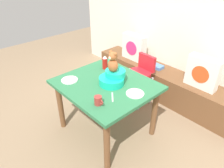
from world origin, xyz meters
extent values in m
plane|color=#8C7256|center=(0.00, 0.00, 0.00)|extent=(8.00, 8.00, 0.00)
cube|color=silver|center=(0.00, 1.51, 1.30)|extent=(4.40, 0.10, 2.60)
cube|color=brown|center=(0.00, 1.24, 0.23)|extent=(2.60, 0.44, 0.46)
cube|color=white|center=(-0.65, 1.22, 0.68)|extent=(0.44, 0.14, 0.44)
cylinder|color=#E02D72|center=(-0.65, 1.14, 0.68)|extent=(0.24, 0.01, 0.24)
cube|color=white|center=(0.61, 1.22, 0.68)|extent=(0.44, 0.14, 0.44)
cylinder|color=#D84C1E|center=(0.61, 1.14, 0.68)|extent=(0.24, 0.01, 0.24)
cube|color=#4F7EBE|center=(-0.15, 1.24, 0.49)|extent=(0.20, 0.14, 0.05)
cube|color=#2D7247|center=(0.00, 0.00, 0.72)|extent=(1.11, 0.98, 0.04)
cylinder|color=brown|center=(-0.46, -0.40, 0.35)|extent=(0.07, 0.07, 0.70)
cylinder|color=brown|center=(0.46, -0.40, 0.35)|extent=(0.07, 0.07, 0.70)
cylinder|color=brown|center=(-0.46, 0.40, 0.35)|extent=(0.07, 0.07, 0.70)
cylinder|color=brown|center=(0.46, 0.40, 0.35)|extent=(0.07, 0.07, 0.70)
cylinder|color=red|center=(-0.13, 0.79, 0.51)|extent=(0.34, 0.34, 0.10)
cube|color=red|center=(-0.13, 0.93, 0.67)|extent=(0.30, 0.06, 0.24)
cube|color=white|center=(-0.14, 0.61, 0.58)|extent=(0.31, 0.21, 0.02)
cylinder|color=silver|center=(-0.27, 0.65, 0.23)|extent=(0.03, 0.03, 0.46)
cylinder|color=silver|center=(0.01, 0.65, 0.23)|extent=(0.03, 0.03, 0.46)
cylinder|color=silver|center=(-0.27, 0.93, 0.23)|extent=(0.03, 0.03, 0.46)
cylinder|color=silver|center=(0.01, 0.93, 0.23)|extent=(0.03, 0.03, 0.46)
cylinder|color=#15C3A2|center=(0.05, 0.04, 0.79)|extent=(0.30, 0.30, 0.09)
cylinder|color=#15C3A2|center=(0.05, 0.10, 0.86)|extent=(0.24, 0.24, 0.07)
ellipsoid|color=#A95C30|center=(0.05, 0.06, 0.97)|extent=(0.13, 0.11, 0.15)
sphere|color=#A95C30|center=(0.05, 0.06, 1.09)|extent=(0.10, 0.10, 0.10)
sphere|color=beige|center=(0.05, 0.02, 1.08)|extent=(0.04, 0.04, 0.04)
sphere|color=#A95C30|center=(0.02, 0.06, 1.13)|extent=(0.04, 0.04, 0.04)
sphere|color=#A95C30|center=(0.09, 0.06, 1.13)|extent=(0.04, 0.04, 0.04)
cylinder|color=red|center=(-0.30, 0.25, 0.81)|extent=(0.07, 0.07, 0.15)
cone|color=white|center=(-0.30, 0.25, 0.91)|extent=(0.06, 0.06, 0.03)
cylinder|color=#9E332D|center=(0.26, -0.33, 0.79)|extent=(0.08, 0.08, 0.09)
torus|color=#9E332D|center=(0.31, -0.33, 0.79)|extent=(0.06, 0.01, 0.06)
cylinder|color=white|center=(-0.35, -0.28, 0.75)|extent=(0.20, 0.20, 0.01)
cylinder|color=white|center=(0.39, 0.09, 0.75)|extent=(0.20, 0.20, 0.01)
cube|color=silver|center=(0.26, -0.14, 0.74)|extent=(0.14, 0.12, 0.01)
camera|label=1|loc=(1.64, -1.41, 2.06)|focal=34.08mm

